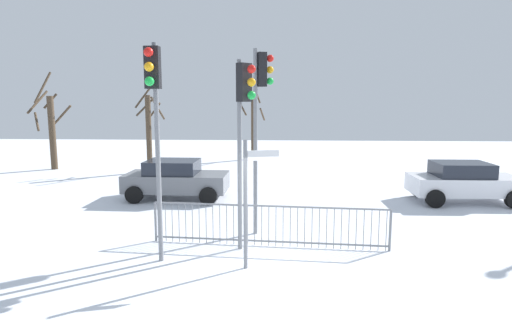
{
  "coord_description": "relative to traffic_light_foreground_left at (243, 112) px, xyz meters",
  "views": [
    {
      "loc": [
        0.17,
        -8.36,
        3.74
      ],
      "look_at": [
        -0.39,
        3.02,
        2.08
      ],
      "focal_mm": 29.41,
      "sensor_mm": 36.0,
      "label": 1
    }
  ],
  "objects": [
    {
      "name": "bare_tree_right",
      "position": [
        -11.25,
        11.78,
        -1.17
      ],
      "size": [
        1.94,
        1.96,
        5.2
      ],
      "color": "#473828",
      "rests_on": "ground"
    },
    {
      "name": "traffic_light_rear_left",
      "position": [
        -1.88,
        -0.92,
        0.2
      ],
      "size": [
        0.32,
        0.57,
        4.96
      ],
      "rotation": [
        0.0,
        0.0,
        3.12
      ],
      "color": "slate",
      "rests_on": "ground"
    },
    {
      "name": "direction_sign_post",
      "position": [
        0.19,
        -1.11,
        -1.8
      ],
      "size": [
        0.77,
        0.25,
        2.88
      ],
      "rotation": [
        0.0,
        0.0,
        0.25
      ],
      "color": "slate",
      "rests_on": "ground"
    },
    {
      "name": "traffic_light_foreground_left",
      "position": [
        0.0,
        0.0,
        0.0
      ],
      "size": [
        0.48,
        0.46,
        4.68
      ],
      "rotation": [
        0.0,
        0.0,
        3.99
      ],
      "color": "slate",
      "rests_on": "ground"
    },
    {
      "name": "pedestrian_guard_railing",
      "position": [
        0.61,
        0.33,
        -2.87
      ],
      "size": [
        6.07,
        0.53,
        1.07
      ],
      "rotation": [
        0.0,
        0.0,
        -0.08
      ],
      "color": "slate",
      "rests_on": "ground"
    },
    {
      "name": "car_white_near",
      "position": [
        7.62,
        5.32,
        -2.66
      ],
      "size": [
        3.81,
        1.95,
        1.47
      ],
      "rotation": [
        0.0,
        0.0,
        0.01
      ],
      "color": "silver",
      "rests_on": "ground"
    },
    {
      "name": "bare_tree_centre",
      "position": [
        -5.75,
        11.19,
        -1.21
      ],
      "size": [
        1.57,
        1.57,
        4.82
      ],
      "color": "#473828",
      "rests_on": "ground"
    },
    {
      "name": "traffic_light_mid_left",
      "position": [
        0.35,
        1.36,
        0.28
      ],
      "size": [
        0.54,
        0.38,
        5.07
      ],
      "rotation": [
        0.0,
        0.0,
        5.08
      ],
      "color": "slate",
      "rests_on": "ground"
    },
    {
      "name": "ground_plane",
      "position": [
        0.62,
        -1.67,
        -3.42
      ],
      "size": [
        60.0,
        60.0,
        0.0
      ],
      "primitive_type": "plane",
      "color": "white"
    },
    {
      "name": "car_grey_mid",
      "position": [
        -3.0,
        5.36,
        -2.66
      ],
      "size": [
        3.84,
        1.99,
        1.47
      ],
      "rotation": [
        0.0,
        0.0,
        -0.02
      ],
      "color": "slate",
      "rests_on": "ground"
    },
    {
      "name": "bare_tree_left",
      "position": [
        -0.65,
        16.07,
        -1.32
      ],
      "size": [
        1.8,
        1.56,
        4.49
      ],
      "color": "#473828",
      "rests_on": "ground"
    }
  ]
}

